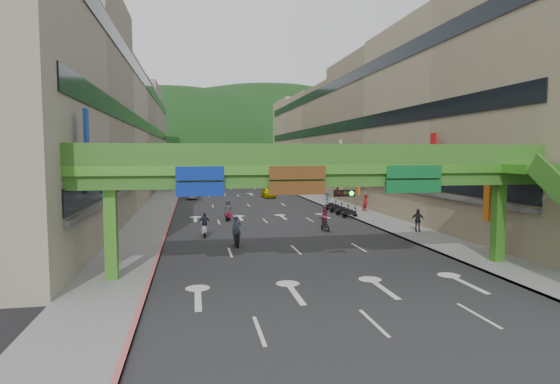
% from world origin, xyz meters
% --- Properties ---
extents(ground, '(320.00, 320.00, 0.00)m').
position_xyz_m(ground, '(0.00, 0.00, 0.00)').
color(ground, black).
rests_on(ground, ground).
extents(road_slab, '(18.00, 140.00, 0.02)m').
position_xyz_m(road_slab, '(0.00, 50.00, 0.01)').
color(road_slab, '#28282B').
rests_on(road_slab, ground).
extents(sidewalk_left, '(4.00, 140.00, 0.15)m').
position_xyz_m(sidewalk_left, '(-11.00, 50.00, 0.07)').
color(sidewalk_left, gray).
rests_on(sidewalk_left, ground).
extents(sidewalk_right, '(4.00, 140.00, 0.15)m').
position_xyz_m(sidewalk_right, '(11.00, 50.00, 0.07)').
color(sidewalk_right, gray).
rests_on(sidewalk_right, ground).
extents(curb_left, '(0.20, 140.00, 0.18)m').
position_xyz_m(curb_left, '(-9.10, 50.00, 0.09)').
color(curb_left, '#CC5959').
rests_on(curb_left, ground).
extents(curb_right, '(0.20, 140.00, 0.18)m').
position_xyz_m(curb_right, '(9.10, 50.00, 0.09)').
color(curb_right, gray).
rests_on(curb_right, ground).
extents(building_row_left, '(12.80, 95.00, 19.00)m').
position_xyz_m(building_row_left, '(-18.93, 50.00, 9.46)').
color(building_row_left, '#9E937F').
rests_on(building_row_left, ground).
extents(building_row_right, '(12.80, 95.00, 19.00)m').
position_xyz_m(building_row_right, '(18.93, 50.00, 9.46)').
color(building_row_right, gray).
rests_on(building_row_right, ground).
extents(overpass_near, '(28.00, 12.27, 7.10)m').
position_xyz_m(overpass_near, '(0.93, 5.38, 5.21)').
color(overpass_near, '#4C9E2D').
rests_on(overpass_near, ground).
extents(overpass_far, '(28.00, 2.20, 7.10)m').
position_xyz_m(overpass_far, '(0.00, 65.00, 5.40)').
color(overpass_far, '#4C9E2D').
rests_on(overpass_far, ground).
extents(hill_left, '(168.00, 140.00, 112.00)m').
position_xyz_m(hill_left, '(-15.00, 160.00, 0.00)').
color(hill_left, '#1C4419').
rests_on(hill_left, ground).
extents(hill_right, '(208.00, 176.00, 128.00)m').
position_xyz_m(hill_right, '(25.00, 180.00, 0.00)').
color(hill_right, '#1C4419').
rests_on(hill_right, ground).
extents(bunting_string, '(26.00, 0.36, 0.47)m').
position_xyz_m(bunting_string, '(0.00, 30.00, 5.96)').
color(bunting_string, black).
rests_on(bunting_string, ground).
extents(scooter_rider_near, '(0.68, 1.60, 2.18)m').
position_xyz_m(scooter_rider_near, '(-3.86, 14.01, 1.03)').
color(scooter_rider_near, black).
rests_on(scooter_rider_near, ground).
extents(scooter_rider_mid, '(1.03, 1.58, 2.18)m').
position_xyz_m(scooter_rider_mid, '(4.14, 19.20, 1.14)').
color(scooter_rider_mid, black).
rests_on(scooter_rider_mid, ground).
extents(scooter_rider_left, '(0.94, 1.60, 1.92)m').
position_xyz_m(scooter_rider_left, '(-6.03, 18.28, 0.95)').
color(scooter_rider_left, gray).
rests_on(scooter_rider_left, ground).
extents(scooter_rider_far, '(0.95, 1.57, 2.06)m').
position_xyz_m(scooter_rider_far, '(-3.56, 26.79, 1.05)').
color(scooter_rider_far, maroon).
rests_on(scooter_rider_far, ground).
extents(parked_scooter_row, '(1.60, 7.15, 1.08)m').
position_xyz_m(parked_scooter_row, '(8.80, 29.69, 0.52)').
color(parked_scooter_row, black).
rests_on(parked_scooter_row, ground).
extents(car_silver, '(1.43, 4.02, 1.32)m').
position_xyz_m(car_silver, '(-7.00, 49.68, 0.66)').
color(car_silver, '#BCBAC4').
rests_on(car_silver, ground).
extents(car_yellow, '(1.81, 4.31, 1.46)m').
position_xyz_m(car_yellow, '(4.13, 49.94, 0.73)').
color(car_yellow, '#CEBF08').
rests_on(car_yellow, ground).
extents(pedestrian_red, '(1.13, 1.07, 1.84)m').
position_xyz_m(pedestrian_red, '(12.20, 30.75, 0.92)').
color(pedestrian_red, red).
rests_on(pedestrian_red, ground).
extents(pedestrian_dark, '(1.17, 0.69, 1.87)m').
position_xyz_m(pedestrian_dark, '(11.38, 16.86, 0.93)').
color(pedestrian_dark, black).
rests_on(pedestrian_dark, ground).
extents(pedestrian_blue, '(0.77, 0.56, 1.52)m').
position_xyz_m(pedestrian_blue, '(10.12, 39.19, 0.76)').
color(pedestrian_blue, '#34465D').
rests_on(pedestrian_blue, ground).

